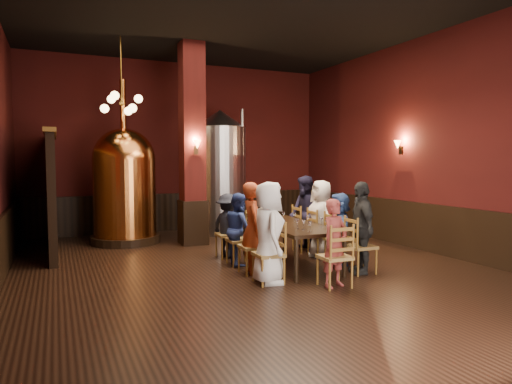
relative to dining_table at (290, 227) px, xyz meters
name	(u,v)px	position (x,y,z in m)	size (l,w,h in m)	color
room	(254,140)	(-0.74, -0.10, 1.56)	(10.00, 10.02, 4.50)	black
wainscot_right	(428,228)	(3.22, -0.10, -0.19)	(0.08, 9.90, 1.00)	black
wainscot_back	(182,211)	(-0.74, 4.86, -0.19)	(7.90, 0.08, 1.00)	black
column	(192,145)	(-1.04, 2.70, 1.56)	(0.58, 0.58, 4.50)	#410F0E
partition	(52,194)	(-3.94, 3.10, 0.51)	(0.22, 3.50, 2.40)	black
pendant_cluster	(122,104)	(-2.54, 2.80, 2.41)	(0.90, 0.90, 1.70)	#A57226
sconce_wall	(401,147)	(3.16, 0.70, 1.51)	(0.20, 0.20, 0.36)	black
sconce_column	(196,147)	(-1.04, 2.40, 1.51)	(0.20, 0.20, 0.36)	black
dining_table	(290,227)	(0.00, 0.00, 0.00)	(1.08, 2.43, 0.75)	black
chair_0	(268,254)	(-0.88, -0.97, -0.23)	(0.46, 0.46, 0.92)	brown
person_0	(269,233)	(-0.88, -0.97, 0.10)	(0.77, 0.50, 1.58)	white
chair_1	(253,246)	(-0.86, -0.30, -0.23)	(0.46, 0.46, 0.92)	brown
person_1	(253,228)	(-0.86, -0.30, 0.08)	(0.56, 0.37, 1.54)	#9D381B
chair_2	(239,240)	(-0.84, 0.36, -0.23)	(0.46, 0.46, 0.92)	brown
person_2	(239,229)	(-0.84, 0.36, -0.03)	(0.64, 0.32, 1.32)	navy
chair_3	(228,234)	(-0.82, 1.03, -0.23)	(0.46, 0.46, 0.92)	brown
person_3	(228,226)	(-0.82, 1.03, -0.06)	(0.81, 0.47, 1.25)	black
chair_4	(361,246)	(0.82, -1.03, -0.23)	(0.46, 0.46, 0.92)	brown
person_4	(361,227)	(0.82, -1.03, 0.09)	(0.91, 0.38, 1.55)	black
chair_5	(339,240)	(0.84, -0.36, -0.23)	(0.46, 0.46, 0.92)	brown
person_5	(339,229)	(0.84, -0.36, -0.03)	(1.23, 0.39, 1.32)	#2C4886
chair_6	(321,234)	(0.86, 0.30, -0.23)	(0.46, 0.46, 0.92)	brown
person_6	(321,219)	(0.86, 0.30, 0.07)	(0.74, 0.48, 1.52)	silver
chair_7	(305,229)	(0.88, 0.97, -0.23)	(0.46, 0.46, 0.92)	brown
person_7	(305,213)	(0.88, 0.97, 0.11)	(0.77, 0.38, 1.59)	black
chair_8	(335,256)	(-0.05, -1.55, -0.23)	(0.46, 0.46, 0.92)	brown
person_8	(335,243)	(-0.05, -1.55, -0.02)	(0.49, 0.32, 1.33)	maroon
copper_kettle	(125,184)	(-2.43, 3.48, 0.67)	(1.71, 1.71, 3.72)	black
steel_vessel	(220,172)	(0.04, 3.89, 0.90)	(1.39, 1.39, 3.18)	#B2B2B7
rose_vase	(266,208)	(-0.13, 0.73, 0.28)	(0.20, 0.20, 0.34)	white
wine_glass_0	(321,222)	(0.32, -0.57, 0.15)	(0.07, 0.07, 0.17)	white
wine_glass_1	(310,227)	(-0.13, -0.95, 0.15)	(0.07, 0.07, 0.17)	white
wine_glass_2	(278,218)	(-0.10, 0.29, 0.15)	(0.07, 0.07, 0.17)	white
wine_glass_3	(268,218)	(-0.28, 0.30, 0.15)	(0.07, 0.07, 0.17)	white
wine_glass_4	(297,224)	(-0.17, -0.60, 0.15)	(0.07, 0.07, 0.17)	white
wine_glass_5	(303,225)	(-0.12, -0.72, 0.15)	(0.07, 0.07, 0.17)	white
wine_glass_6	(294,217)	(0.22, 0.22, 0.15)	(0.07, 0.07, 0.17)	white
wine_glass_7	(308,220)	(0.26, -0.23, 0.15)	(0.07, 0.07, 0.17)	white
wine_glass_8	(273,217)	(-0.12, 0.46, 0.15)	(0.07, 0.07, 0.17)	white
wine_glass_9	(283,216)	(0.10, 0.44, 0.15)	(0.07, 0.07, 0.17)	white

